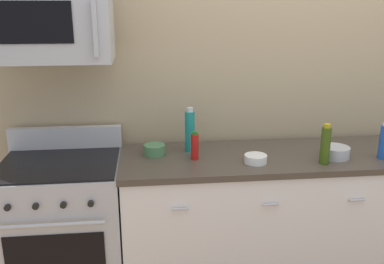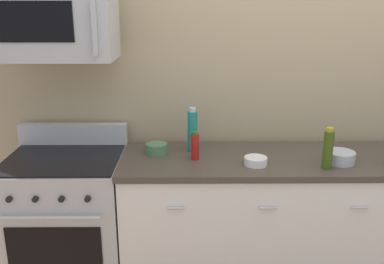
# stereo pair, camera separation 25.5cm
# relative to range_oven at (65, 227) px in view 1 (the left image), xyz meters

# --- Properties ---
(back_wall) EXTENTS (5.45, 0.10, 2.70)m
(back_wall) POSITION_rel_range_oven_xyz_m (1.56, 0.41, 0.88)
(back_wall) COLOR tan
(back_wall) RESTS_ON ground_plane
(counter_unit) EXTENTS (2.36, 0.66, 0.92)m
(counter_unit) POSITION_rel_range_oven_xyz_m (1.56, -0.00, -0.01)
(counter_unit) COLOR white
(counter_unit) RESTS_ON ground_plane
(range_oven) EXTENTS (0.76, 0.69, 1.07)m
(range_oven) POSITION_rel_range_oven_xyz_m (0.00, 0.00, 0.00)
(range_oven) COLOR #B7BABF
(range_oven) RESTS_ON ground_plane
(microwave) EXTENTS (0.74, 0.44, 0.40)m
(microwave) POSITION_rel_range_oven_xyz_m (0.00, 0.04, 1.28)
(microwave) COLOR #B7BABF
(bottle_hot_sauce_red) EXTENTS (0.05, 0.05, 0.18)m
(bottle_hot_sauce_red) POSITION_rel_range_oven_xyz_m (0.86, -0.03, 0.54)
(bottle_hot_sauce_red) COLOR #B21914
(bottle_hot_sauce_red) RESTS_ON countertop_slab
(bottle_olive_oil) EXTENTS (0.06, 0.06, 0.26)m
(bottle_olive_oil) POSITION_rel_range_oven_xyz_m (1.65, -0.19, 0.57)
(bottle_olive_oil) COLOR #385114
(bottle_olive_oil) RESTS_ON countertop_slab
(bottle_sparkling_teal) EXTENTS (0.07, 0.07, 0.30)m
(bottle_sparkling_teal) POSITION_rel_range_oven_xyz_m (0.84, 0.13, 0.59)
(bottle_sparkling_teal) COLOR #197F7A
(bottle_sparkling_teal) RESTS_ON countertop_slab
(bowl_steel_prep) EXTENTS (0.18, 0.18, 0.07)m
(bowl_steel_prep) POSITION_rel_range_oven_xyz_m (1.77, -0.10, 0.49)
(bowl_steel_prep) COLOR #B2B5BA
(bowl_steel_prep) RESTS_ON countertop_slab
(bowl_green_glaze) EXTENTS (0.14, 0.14, 0.07)m
(bowl_green_glaze) POSITION_rel_range_oven_xyz_m (0.60, 0.08, 0.49)
(bowl_green_glaze) COLOR #477A4C
(bowl_green_glaze) RESTS_ON countertop_slab
(bowl_white_ceramic) EXTENTS (0.14, 0.14, 0.05)m
(bowl_white_ceramic) POSITION_rel_range_oven_xyz_m (1.23, -0.13, 0.48)
(bowl_white_ceramic) COLOR white
(bowl_white_ceramic) RESTS_ON countertop_slab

